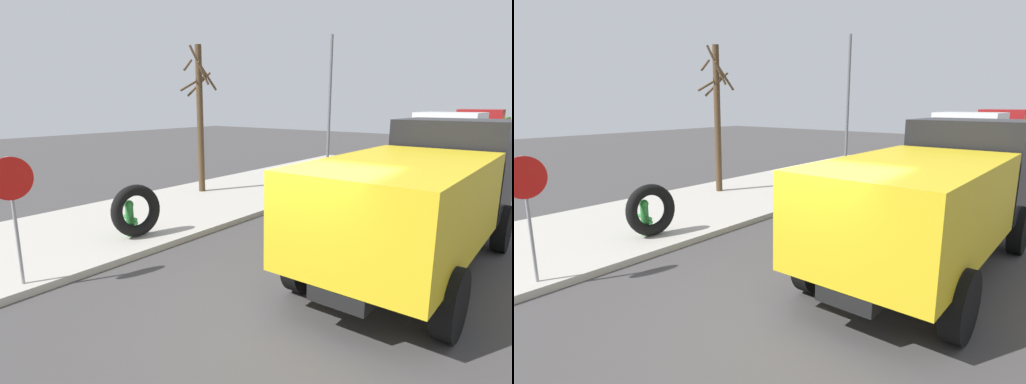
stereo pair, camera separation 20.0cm
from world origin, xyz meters
TOP-DOWN VIEW (x-y plane):
  - ground_plane at (0.00, 0.00)m, footprint 80.00×80.00m
  - sidewalk_curb at (0.00, 6.50)m, footprint 36.00×5.00m
  - fire_hydrant at (0.50, 5.11)m, footprint 0.23×0.51m
  - loose_tire at (0.59, 4.97)m, footprint 1.33×0.53m
  - stop_sign at (-2.37, 4.30)m, footprint 0.76×0.08m
  - dump_truck_yellow at (3.32, -0.96)m, footprint 7.02×2.86m
  - dump_truck_blue at (15.88, 0.89)m, footprint 7.09×3.01m
  - dump_truck_green at (26.22, 1.66)m, footprint 7.10×3.05m
  - bare_tree at (5.32, 7.51)m, footprint 1.28×1.20m
  - street_light_pole at (10.34, 4.96)m, footprint 0.12×0.12m

SIDE VIEW (x-z plane):
  - ground_plane at x=0.00m, z-range 0.00..0.00m
  - sidewalk_curb at x=0.00m, z-range 0.00..0.15m
  - fire_hydrant at x=0.50m, z-range 0.18..1.09m
  - loose_tire at x=0.59m, z-range 0.15..1.46m
  - dump_truck_yellow at x=3.32m, z-range 0.11..3.11m
  - dump_truck_blue at x=15.88m, z-range 0.11..3.11m
  - dump_truck_green at x=26.22m, z-range 0.11..3.11m
  - stop_sign at x=-2.37m, z-range 0.61..2.95m
  - bare_tree at x=5.32m, z-range 0.34..5.58m
  - street_light_pole at x=10.34m, z-range 0.15..6.09m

